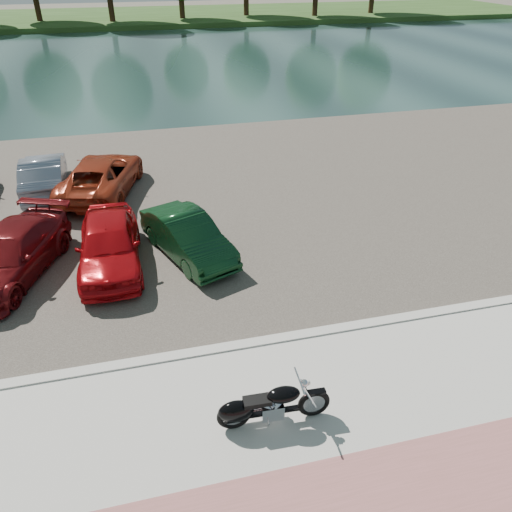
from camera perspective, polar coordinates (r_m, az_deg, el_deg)
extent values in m
plane|color=#595447|center=(11.08, 2.45, -16.93)|extent=(200.00, 200.00, 0.00)
cube|color=beige|center=(10.43, 4.09, -20.71)|extent=(60.00, 6.00, 0.10)
cube|color=beige|center=(12.39, -0.15, -9.99)|extent=(60.00, 0.30, 0.14)
cube|color=#3D3731|center=(19.94, -6.43, 6.85)|extent=(60.00, 18.00, 0.04)
cube|color=#1B322F|center=(47.78, -11.96, 20.96)|extent=(120.00, 40.00, 0.00)
cube|color=#244117|center=(79.44, -13.67, 25.02)|extent=(120.00, 24.00, 0.60)
torus|color=black|center=(10.62, 6.62, -16.36)|extent=(0.68, 0.15, 0.68)
torus|color=black|center=(10.35, -2.57, -17.79)|extent=(0.68, 0.15, 0.68)
cylinder|color=#B2B2B7|center=(10.62, 6.62, -16.36)|extent=(0.46, 0.08, 0.46)
cylinder|color=#B2B2B7|center=(10.35, -2.57, -17.79)|extent=(0.46, 0.08, 0.46)
cylinder|color=silver|center=(10.30, 6.12, -15.76)|extent=(0.33, 0.07, 0.63)
cylinder|color=silver|center=(10.43, 5.80, -14.98)|extent=(0.33, 0.07, 0.63)
cylinder|color=silver|center=(10.05, 5.01, -14.05)|extent=(0.07, 0.75, 0.04)
sphere|color=silver|center=(10.13, 5.55, -14.27)|extent=(0.17, 0.17, 0.16)
sphere|color=silver|center=(10.14, 5.94, -14.21)|extent=(0.12, 0.12, 0.11)
cube|color=black|center=(10.40, 6.73, -15.21)|extent=(0.46, 0.16, 0.06)
cube|color=black|center=(10.50, 2.09, -17.33)|extent=(1.20, 0.16, 0.08)
cube|color=silver|center=(10.44, 1.82, -17.12)|extent=(0.46, 0.34, 0.34)
cylinder|color=silver|center=(10.31, 2.41, -16.30)|extent=(0.25, 0.19, 0.27)
cylinder|color=silver|center=(10.28, 1.27, -16.47)|extent=(0.25, 0.19, 0.27)
ellipsoid|color=black|center=(10.21, 3.16, -15.54)|extent=(0.70, 0.39, 0.32)
cube|color=black|center=(10.17, 0.14, -16.23)|extent=(0.56, 0.31, 0.10)
ellipsoid|color=black|center=(10.27, -2.30, -17.31)|extent=(0.74, 0.37, 0.50)
cube|color=black|center=(10.31, -2.58, -17.61)|extent=(0.41, 0.20, 0.30)
cylinder|color=silver|center=(10.60, -0.05, -17.20)|extent=(1.10, 0.14, 0.09)
cylinder|color=silver|center=(10.54, -0.05, -16.91)|extent=(1.10, 0.14, 0.09)
cylinder|color=#B2B2B7|center=(10.48, 1.47, -18.73)|extent=(0.03, 0.14, 0.22)
imported|color=#630E10|center=(16.17, -26.27, 0.19)|extent=(3.60, 5.26, 1.41)
imported|color=#B30B11|center=(15.53, -16.44, 1.33)|extent=(1.83, 4.49, 1.53)
imported|color=black|center=(15.62, -7.81, 2.23)|extent=(2.79, 4.31, 1.34)
imported|color=slate|center=(21.54, -23.08, 8.57)|extent=(1.82, 4.50, 1.45)
imported|color=#9C321A|center=(20.65, -17.28, 8.75)|extent=(3.69, 5.65, 1.45)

